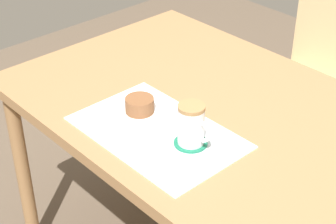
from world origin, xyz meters
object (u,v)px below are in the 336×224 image
(pastry_plate, at_px, (140,113))
(pastry, at_px, (140,105))
(coffee_mug, at_px, (192,125))
(wooden_chair, at_px, (317,85))
(dining_table, at_px, (213,129))

(pastry_plate, bearing_deg, pastry, 0.00)
(coffee_mug, bearing_deg, wooden_chair, 102.60)
(wooden_chair, relative_size, pastry, 10.16)
(dining_table, xyz_separation_m, wooden_chair, (-0.12, 0.76, -0.19))
(dining_table, distance_m, wooden_chair, 0.79)
(wooden_chair, distance_m, pastry, 0.99)
(wooden_chair, bearing_deg, pastry_plate, 85.54)
(dining_table, bearing_deg, pastry_plate, -120.79)
(dining_table, distance_m, coffee_mug, 0.25)
(wooden_chair, bearing_deg, dining_table, 94.12)
(coffee_mug, bearing_deg, dining_table, 116.06)
(pastry, xyz_separation_m, coffee_mug, (0.20, 0.01, 0.03))
(wooden_chair, bearing_deg, coffee_mug, 97.61)
(pastry_plate, height_order, coffee_mug, coffee_mug)
(wooden_chair, relative_size, coffee_mug, 7.30)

